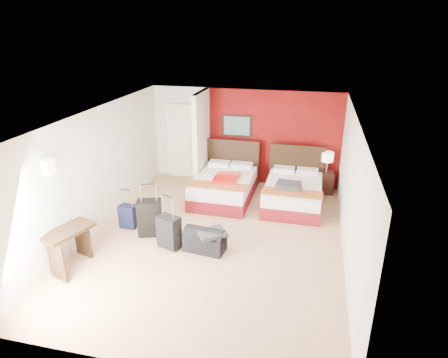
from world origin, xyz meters
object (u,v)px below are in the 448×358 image
(nightstand, at_px, (325,182))
(desk, at_px, (70,248))
(suitcase_navy, at_px, (128,217))
(duffel_bag, at_px, (205,241))
(bed_right, at_px, (293,195))
(suitcase_charcoal, at_px, (169,233))
(bed_left, at_px, (224,188))
(red_suitcase_open, at_px, (227,177))
(suitcase_black, at_px, (150,219))
(table_lamp, at_px, (327,162))

(nightstand, xyz_separation_m, desk, (-4.40, -4.40, 0.10))
(suitcase_navy, height_order, duffel_bag, suitcase_navy)
(bed_right, distance_m, duffel_bag, 2.80)
(duffel_bag, relative_size, desk, 0.85)
(suitcase_charcoal, relative_size, duffel_bag, 0.82)
(bed_left, bearing_deg, duffel_bag, -84.65)
(red_suitcase_open, distance_m, duffel_bag, 2.31)
(suitcase_charcoal, height_order, suitcase_navy, suitcase_charcoal)
(suitcase_charcoal, bearing_deg, nightstand, 69.16)
(suitcase_navy, bearing_deg, desk, -98.93)
(suitcase_black, xyz_separation_m, suitcase_charcoal, (0.53, -0.36, -0.06))
(red_suitcase_open, height_order, nightstand, red_suitcase_open)
(duffel_bag, bearing_deg, suitcase_navy, 172.64)
(bed_right, bearing_deg, nightstand, 53.31)
(bed_left, xyz_separation_m, bed_right, (1.68, -0.00, -0.01))
(bed_right, relative_size, table_lamp, 3.57)
(red_suitcase_open, relative_size, suitcase_navy, 1.54)
(suitcase_navy, relative_size, duffel_bag, 0.65)
(bed_right, xyz_separation_m, nightstand, (0.74, 0.98, -0.00))
(bed_right, xyz_separation_m, table_lamp, (0.74, 0.98, 0.54))
(bed_right, relative_size, red_suitcase_open, 2.45)
(nightstand, bearing_deg, desk, -141.94)
(table_lamp, xyz_separation_m, suitcase_black, (-3.47, -3.04, -0.45))
(suitcase_charcoal, bearing_deg, red_suitcase_open, 95.16)
(bed_left, xyz_separation_m, nightstand, (2.42, 0.98, -0.01))
(desk, bearing_deg, red_suitcase_open, 76.96)
(table_lamp, bearing_deg, desk, -134.96)
(bed_left, bearing_deg, nightstand, 22.99)
(suitcase_black, bearing_deg, red_suitcase_open, 43.76)
(red_suitcase_open, xyz_separation_m, table_lamp, (2.32, 1.08, 0.19))
(suitcase_black, distance_m, suitcase_navy, 0.62)
(red_suitcase_open, height_order, desk, desk)
(bed_right, xyz_separation_m, suitcase_black, (-2.72, -2.06, 0.09))
(bed_left, distance_m, suitcase_navy, 2.49)
(duffel_bag, xyz_separation_m, desk, (-2.16, -1.06, 0.18))
(red_suitcase_open, bearing_deg, suitcase_charcoal, -109.87)
(suitcase_navy, bearing_deg, suitcase_black, -12.83)
(table_lamp, bearing_deg, suitcase_black, -138.77)
(bed_right, relative_size, duffel_bag, 2.44)
(bed_right, height_order, nightstand, bed_right)
(suitcase_black, bearing_deg, desk, -140.22)
(bed_right, bearing_deg, bed_left, -179.49)
(bed_left, relative_size, duffel_bag, 2.51)
(suitcase_charcoal, relative_size, suitcase_navy, 1.27)
(red_suitcase_open, xyz_separation_m, nightstand, (2.32, 1.08, -0.35))
(bed_right, relative_size, suitcase_black, 2.52)
(nightstand, bearing_deg, bed_right, -134.17)
(suitcase_charcoal, bearing_deg, bed_left, 97.99)
(suitcase_black, relative_size, suitcase_navy, 1.50)
(red_suitcase_open, height_order, table_lamp, table_lamp)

